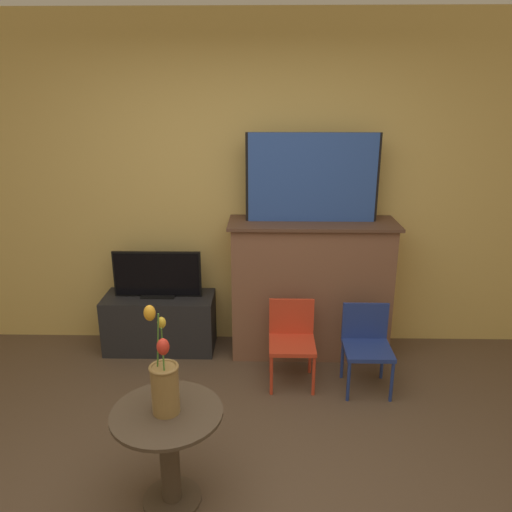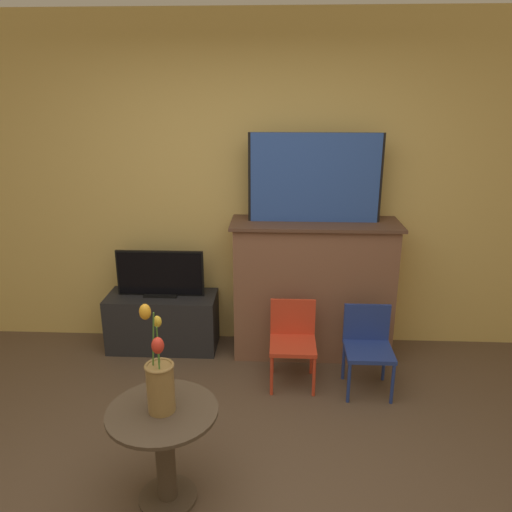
{
  "view_description": "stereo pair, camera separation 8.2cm",
  "coord_description": "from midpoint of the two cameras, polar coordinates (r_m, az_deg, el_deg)",
  "views": [
    {
      "loc": [
        0.17,
        -1.93,
        2.09
      ],
      "look_at": [
        0.1,
        1.15,
        1.08
      ],
      "focal_mm": 35.0,
      "sensor_mm": 36.0,
      "label": 1
    },
    {
      "loc": [
        0.25,
        -1.93,
        2.09
      ],
      "look_at": [
        0.1,
        1.15,
        1.08
      ],
      "focal_mm": 35.0,
      "sensor_mm": 36.0,
      "label": 2
    }
  ],
  "objects": [
    {
      "name": "wall_back",
      "position": [
        4.13,
        -1.72,
        7.84
      ],
      "size": [
        8.0,
        0.06,
        2.7
      ],
      "color": "#E0BC66",
      "rests_on": "ground"
    },
    {
      "name": "fireplace_mantel",
      "position": [
        4.12,
        5.66,
        -3.48
      ],
      "size": [
        1.33,
        0.47,
        1.13
      ],
      "color": "brown",
      "rests_on": "ground"
    },
    {
      "name": "painting",
      "position": [
        3.88,
        5.83,
        8.87
      ],
      "size": [
        1.02,
        0.03,
        0.68
      ],
      "color": "black",
      "rests_on": "fireplace_mantel"
    },
    {
      "name": "tv_stand",
      "position": [
        4.34,
        -11.44,
        -7.45
      ],
      "size": [
        0.91,
        0.39,
        0.48
      ],
      "color": "#232326",
      "rests_on": "ground"
    },
    {
      "name": "tv_monitor",
      "position": [
        4.19,
        -11.78,
        -2.16
      ],
      "size": [
        0.72,
        0.12,
        0.39
      ],
      "color": "black",
      "rests_on": "tv_stand"
    },
    {
      "name": "chair_red",
      "position": [
        3.77,
        3.48,
        -9.18
      ],
      "size": [
        0.34,
        0.34,
        0.62
      ],
      "color": "red",
      "rests_on": "ground"
    },
    {
      "name": "chair_blue",
      "position": [
        3.77,
        11.9,
        -9.55
      ],
      "size": [
        0.34,
        0.34,
        0.62
      ],
      "color": "navy",
      "rests_on": "ground"
    },
    {
      "name": "side_table",
      "position": [
        2.8,
        -10.83,
        -20.36
      ],
      "size": [
        0.57,
        0.57,
        0.56
      ],
      "color": "#4C3D2D",
      "rests_on": "ground"
    },
    {
      "name": "vase_tulips",
      "position": [
        2.58,
        -11.37,
        -13.91
      ],
      "size": [
        0.16,
        0.19,
        0.58
      ],
      "color": "olive",
      "rests_on": "side_table"
    }
  ]
}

